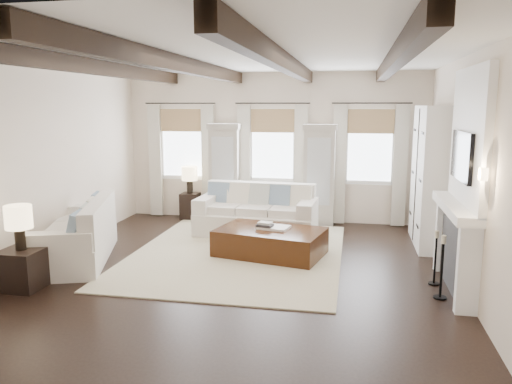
% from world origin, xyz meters
% --- Properties ---
extents(ground, '(7.50, 7.50, 0.00)m').
position_xyz_m(ground, '(0.00, 0.00, 0.00)').
color(ground, black).
rests_on(ground, ground).
extents(room_shell, '(6.54, 7.54, 3.22)m').
position_xyz_m(room_shell, '(0.75, 0.90, 1.89)').
color(room_shell, beige).
rests_on(room_shell, ground).
extents(area_rug, '(3.50, 4.40, 0.02)m').
position_xyz_m(area_rug, '(-0.17, 1.06, 0.01)').
color(area_rug, '#C3B999').
rests_on(area_rug, ground).
extents(sofa_back, '(2.35, 1.17, 0.99)m').
position_xyz_m(sofa_back, '(-0.10, 2.43, 0.40)').
color(sofa_back, silver).
rests_on(sofa_back, ground).
extents(sofa_left, '(1.71, 2.49, 0.98)m').
position_xyz_m(sofa_left, '(-2.64, 0.26, 0.39)').
color(sofa_left, silver).
rests_on(sofa_left, ground).
extents(ottoman, '(1.93, 1.43, 0.45)m').
position_xyz_m(ottoman, '(0.39, 1.09, 0.23)').
color(ottoman, black).
rests_on(ottoman, ground).
extents(tray, '(0.57, 0.48, 0.04)m').
position_xyz_m(tray, '(0.44, 1.15, 0.47)').
color(tray, white).
rests_on(tray, ottoman).
extents(book_lower, '(0.30, 0.25, 0.04)m').
position_xyz_m(book_lower, '(0.29, 1.09, 0.51)').
color(book_lower, '#262628').
rests_on(book_lower, tray).
extents(book_upper, '(0.25, 0.21, 0.03)m').
position_xyz_m(book_upper, '(0.29, 1.13, 0.55)').
color(book_upper, beige).
rests_on(book_upper, book_lower).
extents(side_table_front, '(0.55, 0.55, 0.55)m').
position_xyz_m(side_table_front, '(-2.72, -1.08, 0.28)').
color(side_table_front, black).
rests_on(side_table_front, ground).
extents(lamp_front, '(0.36, 0.36, 0.62)m').
position_xyz_m(lamp_front, '(-2.72, -1.08, 0.97)').
color(lamp_front, black).
rests_on(lamp_front, side_table_front).
extents(side_table_back, '(0.39, 0.39, 0.58)m').
position_xyz_m(side_table_back, '(-1.82, 3.47, 0.29)').
color(side_table_back, black).
rests_on(side_table_back, ground).
extents(lamp_back, '(0.35, 0.35, 0.60)m').
position_xyz_m(lamp_back, '(-1.82, 3.47, 0.99)').
color(lamp_back, black).
rests_on(lamp_back, side_table_back).
extents(candlestick_near, '(0.17, 0.17, 0.85)m').
position_xyz_m(candlestick_near, '(2.90, -0.36, 0.35)').
color(candlestick_near, black).
rests_on(candlestick_near, ground).
extents(candlestick_far, '(0.16, 0.16, 0.78)m').
position_xyz_m(candlestick_far, '(2.90, 0.17, 0.32)').
color(candlestick_far, black).
rests_on(candlestick_far, ground).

